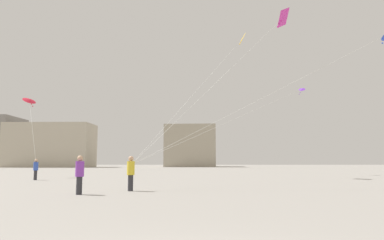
% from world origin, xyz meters
% --- Properties ---
extents(person_in_blue, '(0.37, 0.37, 1.68)m').
position_xyz_m(person_in_blue, '(-12.60, 23.85, 0.92)').
color(person_in_blue, '#2D2D33').
rests_on(person_in_blue, ground_plane).
extents(person_in_purple, '(0.38, 0.38, 1.76)m').
position_xyz_m(person_in_purple, '(-5.02, 11.70, 0.96)').
color(person_in_purple, '#2D2D33').
rests_on(person_in_purple, ground_plane).
extents(person_in_yellow, '(0.38, 0.38, 1.76)m').
position_xyz_m(person_in_yellow, '(-3.05, 13.60, 0.96)').
color(person_in_yellow, '#2D2D33').
rests_on(person_in_yellow, ground_plane).
extents(kite_crimson_diamond, '(4.19, 6.03, 6.53)m').
position_xyz_m(kite_crimson_diamond, '(-15.92, 29.00, 7.39)').
color(kite_crimson_diamond, red).
extents(kite_violet_diamond, '(16.16, 22.47, 8.80)m').
position_xyz_m(kite_violet_diamond, '(11.73, 34.36, 9.33)').
color(kite_violet_diamond, purple).
extents(kite_amber_delta, '(8.18, 15.86, 12.58)m').
position_xyz_m(kite_amber_delta, '(4.60, 28.26, 13.09)').
color(kite_amber_delta, yellow).
extents(kite_cobalt_diamond, '(16.97, 5.66, 9.05)m').
position_xyz_m(kite_cobalt_diamond, '(12.93, 18.48, 9.85)').
color(kite_cobalt_diamond, blue).
extents(kite_magenta_delta, '(9.48, 4.49, 9.79)m').
position_xyz_m(kite_magenta_delta, '(5.68, 17.14, 10.47)').
color(kite_magenta_delta, '#D12899').
extents(building_centre_hall, '(21.27, 9.67, 11.11)m').
position_xyz_m(building_centre_hall, '(-37.00, 84.89, 5.56)').
color(building_centre_hall, '#B2A893').
rests_on(building_centre_hall, ground_plane).
extents(building_right_hall, '(14.40, 14.49, 11.40)m').
position_xyz_m(building_right_hall, '(-1.00, 93.97, 5.70)').
color(building_right_hall, '#A39984').
rests_on(building_right_hall, ground_plane).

